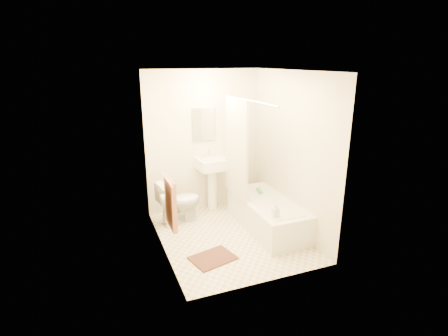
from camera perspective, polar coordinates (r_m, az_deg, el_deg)
name	(u,v)px	position (r m, az deg, el deg)	size (l,w,h in m)	color
floor	(230,236)	(5.35, 0.99, -11.04)	(2.40, 2.40, 0.00)	beige
ceiling	(231,71)	(4.71, 1.15, 15.61)	(2.40, 2.40, 0.00)	white
wall_back	(204,141)	(5.99, -3.31, 4.34)	(2.00, 0.02, 2.40)	beige
wall_left	(160,167)	(4.62, -10.48, 0.18)	(0.02, 2.40, 2.40)	beige
wall_right	(292,153)	(5.34, 11.04, 2.46)	(0.02, 2.40, 2.40)	beige
mirror	(204,124)	(5.91, -3.30, 7.14)	(0.40, 0.03, 0.55)	white
curtain_rod	(248,100)	(4.95, 3.94, 11.01)	(0.03, 0.03, 1.70)	silver
shower_curtain	(236,148)	(5.45, 1.99, 3.28)	(0.04, 0.80, 1.55)	silver
towel_bar	(167,180)	(4.43, -9.27, -1.89)	(0.02, 0.02, 0.60)	silver
towel	(171,203)	(4.55, -8.71, -5.66)	(0.06, 0.45, 0.66)	#CC7266
toilet_paper	(165,199)	(4.91, -9.64, -4.93)	(0.12, 0.12, 0.11)	white
toilet	(179,202)	(5.70, -7.32, -5.50)	(0.39, 0.70, 0.69)	silver
sink	(213,182)	(6.09, -1.87, -2.24)	(0.52, 0.41, 1.01)	white
bathtub	(267,214)	(5.56, 7.03, -7.47)	(0.70, 1.59, 0.45)	white
bath_mat	(213,258)	(4.80, -1.82, -14.47)	(0.56, 0.42, 0.02)	#4E2B1E
soap_bottle	(276,211)	(4.91, 8.44, -6.92)	(0.08, 0.09, 0.19)	white
scrub_brush	(259,191)	(5.79, 5.80, -3.76)	(0.06, 0.21, 0.04)	green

